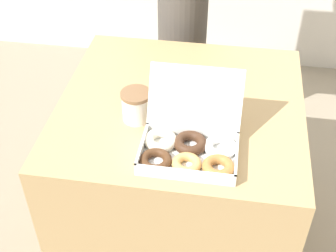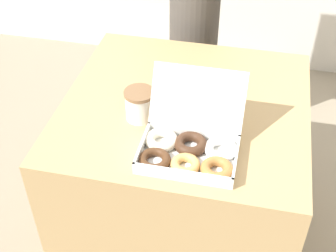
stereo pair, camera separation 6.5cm
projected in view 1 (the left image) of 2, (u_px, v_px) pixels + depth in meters
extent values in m
plane|color=gray|center=(178.00, 228.00, 2.17)|extent=(14.00, 14.00, 0.00)
cube|color=tan|center=(179.00, 173.00, 1.93)|extent=(0.88, 0.86, 0.73)
cube|color=white|center=(188.00, 157.00, 1.47)|extent=(0.30, 0.20, 0.01)
cube|color=white|center=(142.00, 147.00, 1.47)|extent=(0.01, 0.20, 0.04)
cube|color=white|center=(236.00, 158.00, 1.44)|extent=(0.01, 0.20, 0.04)
cube|color=white|center=(185.00, 174.00, 1.38)|extent=(0.30, 0.01, 0.04)
cube|color=white|center=(192.00, 132.00, 1.53)|extent=(0.30, 0.01, 0.04)
cube|color=white|center=(195.00, 97.00, 1.50)|extent=(0.30, 0.11, 0.18)
torus|color=#4C2D19|center=(156.00, 160.00, 1.44)|extent=(0.11, 0.11, 0.03)
torus|color=silver|center=(161.00, 140.00, 1.50)|extent=(0.15, 0.15, 0.03)
torus|color=tan|center=(187.00, 164.00, 1.42)|extent=(0.11, 0.11, 0.03)
torus|color=#422819|center=(190.00, 143.00, 1.49)|extent=(0.15, 0.15, 0.03)
torus|color=#A87038|center=(218.00, 167.00, 1.41)|extent=(0.13, 0.13, 0.03)
torus|color=white|center=(220.00, 147.00, 1.48)|extent=(0.13, 0.13, 0.03)
cylinder|color=silver|center=(137.00, 107.00, 1.59)|extent=(0.10, 0.10, 0.10)
cylinder|color=brown|center=(136.00, 94.00, 1.56)|extent=(0.10, 0.10, 0.01)
cylinder|color=#4C4742|center=(182.00, 66.00, 2.36)|extent=(0.23, 0.23, 0.93)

